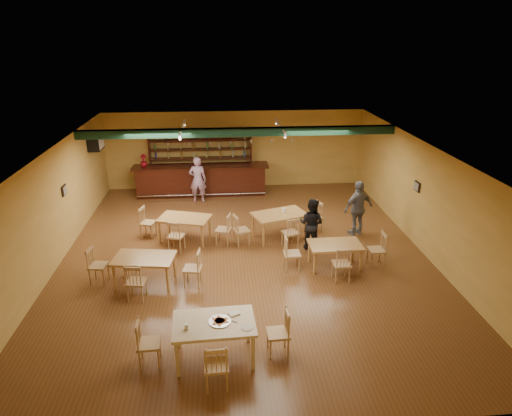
{
  "coord_description": "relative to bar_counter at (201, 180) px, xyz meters",
  "views": [
    {
      "loc": [
        -0.65,
        -11.22,
        5.83
      ],
      "look_at": [
        0.36,
        0.6,
        1.15
      ],
      "focal_mm": 31.57,
      "sensor_mm": 36.0,
      "label": 1
    }
  ],
  "objects": [
    {
      "name": "floor",
      "position": [
        1.34,
        -5.15,
        -0.56
      ],
      "size": [
        12.0,
        12.0,
        0.0
      ],
      "primitive_type": "plane",
      "color": "brown",
      "rests_on": "ground"
    },
    {
      "name": "ceiling_beam",
      "position": [
        1.34,
        -2.35,
        2.31
      ],
      "size": [
        10.0,
        0.3,
        0.25
      ],
      "primitive_type": "cube",
      "color": "black",
      "rests_on": "ceiling"
    },
    {
      "name": "track_rail_left",
      "position": [
        -0.46,
        -1.75,
        2.38
      ],
      "size": [
        0.05,
        2.5,
        0.05
      ],
      "primitive_type": "cube",
      "color": "silver",
      "rests_on": "ceiling"
    },
    {
      "name": "track_rail_right",
      "position": [
        2.74,
        -1.75,
        2.38
      ],
      "size": [
        0.05,
        2.5,
        0.05
      ],
      "primitive_type": "cube",
      "color": "silver",
      "rests_on": "ceiling"
    },
    {
      "name": "ac_unit",
      "position": [
        -3.46,
        -0.95,
        1.79
      ],
      "size": [
        0.34,
        0.7,
        0.48
      ],
      "primitive_type": "cube",
      "color": "silver",
      "rests_on": "wall_left"
    },
    {
      "name": "picture_left",
      "position": [
        -3.63,
        -4.15,
        1.14
      ],
      "size": [
        0.04,
        0.34,
        0.28
      ],
      "primitive_type": "cube",
      "color": "black",
      "rests_on": "wall_left"
    },
    {
      "name": "picture_right",
      "position": [
        6.31,
        -4.65,
        1.14
      ],
      "size": [
        0.04,
        0.34,
        0.28
      ],
      "primitive_type": "cube",
      "color": "black",
      "rests_on": "wall_right"
    },
    {
      "name": "bar_counter",
      "position": [
        0.0,
        0.0,
        0.0
      ],
      "size": [
        5.07,
        0.85,
        1.13
      ],
      "primitive_type": "cube",
      "color": "black",
      "rests_on": "ground"
    },
    {
      "name": "back_bar_hutch",
      "position": [
        0.0,
        0.63,
        0.57
      ],
      "size": [
        3.92,
        0.4,
        2.28
      ],
      "primitive_type": "cube",
      "color": "black",
      "rests_on": "ground"
    },
    {
      "name": "poinsettia",
      "position": [
        -2.09,
        0.0,
        0.8
      ],
      "size": [
        0.34,
        0.34,
        0.47
      ],
      "primitive_type": "imported",
      "rotation": [
        0.0,
        0.0,
        0.35
      ],
      "color": "maroon",
      "rests_on": "bar_counter"
    },
    {
      "name": "dining_table_a",
      "position": [
        -0.38,
        -4.07,
        -0.2
      ],
      "size": [
        1.66,
        1.27,
        0.73
      ],
      "primitive_type": "cube",
      "rotation": [
        0.0,
        0.0,
        -0.3
      ],
      "color": "#AB703C",
      "rests_on": "ground"
    },
    {
      "name": "dining_table_b",
      "position": [
        2.43,
        -4.11,
        -0.18
      ],
      "size": [
        1.76,
        1.37,
        0.77
      ],
      "primitive_type": "cube",
      "rotation": [
        0.0,
        0.0,
        0.33
      ],
      "color": "#AB703C",
      "rests_on": "ground"
    },
    {
      "name": "dining_table_c",
      "position": [
        -1.2,
        -6.49,
        -0.2
      ],
      "size": [
        1.56,
        1.07,
        0.72
      ],
      "primitive_type": "cube",
      "rotation": [
        0.0,
        0.0,
        -0.15
      ],
      "color": "#AB703C",
      "rests_on": "ground"
    },
    {
      "name": "dining_table_d",
      "position": [
        3.63,
        -6.07,
        -0.22
      ],
      "size": [
        1.37,
        0.83,
        0.68
      ],
      "primitive_type": "cube",
      "rotation": [
        0.0,
        0.0,
        0.01
      ],
      "color": "#AB703C",
      "rests_on": "ground"
    },
    {
      "name": "near_table",
      "position": [
        0.5,
        -9.38,
        -0.16
      ],
      "size": [
        1.56,
        1.04,
        0.82
      ],
      "primitive_type": "cube",
      "rotation": [
        0.0,
        0.0,
        0.04
      ],
      "color": "tan",
      "rests_on": "ground"
    },
    {
      "name": "pizza_tray",
      "position": [
        0.61,
        -9.38,
        0.26
      ],
      "size": [
        0.47,
        0.47,
        0.01
      ],
      "primitive_type": "cylinder",
      "rotation": [
        0.0,
        0.0,
        0.19
      ],
      "color": "silver",
      "rests_on": "near_table"
    },
    {
      "name": "parmesan_shaker",
      "position": [
        0.01,
        -9.54,
        0.31
      ],
      "size": [
        0.08,
        0.08,
        0.11
      ],
      "primitive_type": "cylinder",
      "rotation": [
        0.0,
        0.0,
        0.04
      ],
      "color": "#EAE5C6",
      "rests_on": "near_table"
    },
    {
      "name": "napkin_stack",
      "position": [
        0.88,
        -9.16,
        0.27
      ],
      "size": [
        0.25,
        0.22,
        0.03
      ],
      "primitive_type": "cube",
      "rotation": [
        0.0,
        0.0,
        0.46
      ],
      "color": "white",
      "rests_on": "near_table"
    },
    {
      "name": "pizza_server",
      "position": [
        0.77,
        -9.32,
        0.27
      ],
      "size": [
        0.32,
        0.25,
        0.0
      ],
      "primitive_type": "cube",
      "rotation": [
        0.0,
        0.0,
        -0.59
      ],
      "color": "silver",
      "rests_on": "pizza_tray"
    },
    {
      "name": "side_plate",
      "position": [
        1.1,
        -9.59,
        0.26
      ],
      "size": [
        0.23,
        0.23,
        0.01
      ],
      "primitive_type": "cylinder",
      "rotation": [
        0.0,
        0.0,
        0.04
      ],
      "color": "white",
      "rests_on": "near_table"
    },
    {
      "name": "patron_bar",
      "position": [
        -0.1,
        -0.83,
        0.28
      ],
      "size": [
        0.63,
        0.43,
        1.69
      ],
      "primitive_type": "imported",
      "rotation": [
        0.0,
        0.0,
        3.1
      ],
      "color": "#994EA9",
      "rests_on": "ground"
    },
    {
      "name": "patron_right_a",
      "position": [
        3.23,
        -4.91,
        0.19
      ],
      "size": [
        0.92,
        0.88,
        1.51
      ],
      "primitive_type": "imported",
      "rotation": [
        0.0,
        0.0,
        2.57
      ],
      "color": "black",
      "rests_on": "ground"
    },
    {
      "name": "patron_right_b",
      "position": [
        4.83,
        -4.07,
        0.29
      ],
      "size": [
        1.08,
        0.76,
        1.71
      ],
      "primitive_type": "imported",
      "rotation": [
        0.0,
        0.0,
        3.52
      ],
      "color": "slate",
      "rests_on": "ground"
    }
  ]
}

